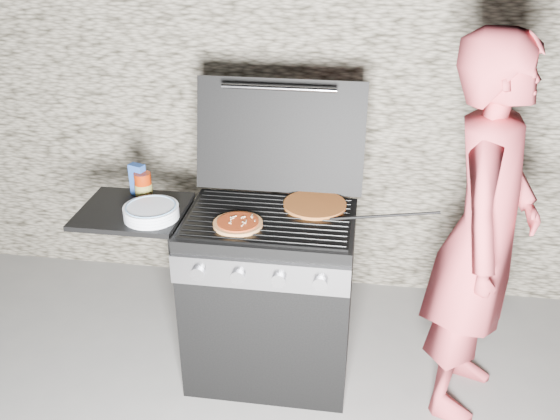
# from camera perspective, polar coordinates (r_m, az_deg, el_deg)

# --- Properties ---
(ground) EXTENTS (50.00, 50.00, 0.00)m
(ground) POSITION_cam_1_polar(r_m,az_deg,el_deg) (3.43, -0.85, -14.18)
(ground) COLOR slate
(stone_wall) EXTENTS (8.00, 0.35, 1.80)m
(stone_wall) POSITION_cam_1_polar(r_m,az_deg,el_deg) (3.87, 1.56, 6.45)
(stone_wall) COLOR #A79C86
(stone_wall) RESTS_ON ground
(gas_grill) EXTENTS (1.34, 0.79, 0.91)m
(gas_grill) POSITION_cam_1_polar(r_m,az_deg,el_deg) (3.19, -5.38, -7.54)
(gas_grill) COLOR black
(gas_grill) RESTS_ON ground
(pizza_topped) EXTENTS (0.29, 0.29, 0.03)m
(pizza_topped) POSITION_cam_1_polar(r_m,az_deg,el_deg) (2.84, -3.87, -1.19)
(pizza_topped) COLOR tan
(pizza_topped) RESTS_ON gas_grill
(pizza_plain) EXTENTS (0.35, 0.35, 0.02)m
(pizza_plain) POSITION_cam_1_polar(r_m,az_deg,el_deg) (3.01, 3.21, 0.50)
(pizza_plain) COLOR orange
(pizza_plain) RESTS_ON gas_grill
(sauce_jar) EXTENTS (0.11, 0.11, 0.13)m
(sauce_jar) POSITION_cam_1_polar(r_m,az_deg,el_deg) (3.16, -12.39, 2.22)
(sauce_jar) COLOR maroon
(sauce_jar) RESTS_ON gas_grill
(blue_carton) EXTENTS (0.09, 0.07, 0.16)m
(blue_carton) POSITION_cam_1_polar(r_m,az_deg,el_deg) (3.19, -12.86, 2.72)
(blue_carton) COLOR #20438F
(blue_carton) RESTS_ON gas_grill
(plate_stack) EXTENTS (0.32, 0.32, 0.06)m
(plate_stack) POSITION_cam_1_polar(r_m,az_deg,el_deg) (2.97, -11.69, -0.18)
(plate_stack) COLOR white
(plate_stack) RESTS_ON gas_grill
(person) EXTENTS (0.62, 0.76, 1.82)m
(person) POSITION_cam_1_polar(r_m,az_deg,el_deg) (2.91, 18.11, -2.24)
(person) COLOR #C8434C
(person) RESTS_ON ground
(tongs) EXTENTS (0.49, 0.04, 0.10)m
(tongs) POSITION_cam_1_polar(r_m,az_deg,el_deg) (2.86, 9.49, -0.45)
(tongs) COLOR black
(tongs) RESTS_ON gas_grill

